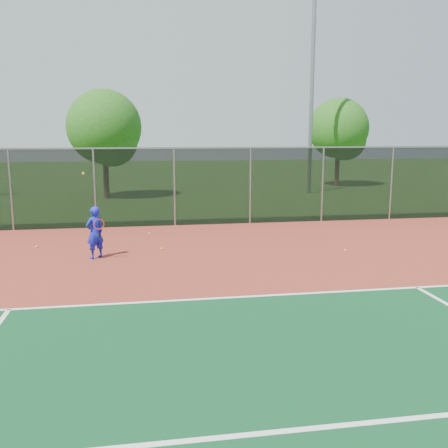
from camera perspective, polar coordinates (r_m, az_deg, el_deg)
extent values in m
plane|color=#275217|center=(9.14, 19.83, -13.24)|extent=(120.00, 120.00, 0.00)
cube|color=maroon|center=(10.79, 14.62, -9.23)|extent=(30.00, 20.00, 0.02)
cube|color=white|center=(12.53, 21.19, -6.77)|extent=(22.00, 0.10, 0.00)
cube|color=black|center=(19.83, 3.02, 4.38)|extent=(30.00, 0.04, 3.00)
cube|color=gray|center=(19.73, 3.06, 8.72)|extent=(30.00, 0.06, 0.06)
imported|color=#1520C8|center=(14.72, -14.54, -0.95)|extent=(0.65, 0.62, 1.50)
cylinder|color=black|center=(14.46, -14.03, -1.12)|extent=(0.03, 0.15, 0.27)
torus|color=#A51414|center=(14.31, -14.12, -0.02)|extent=(0.30, 0.13, 0.29)
sphere|color=yellow|center=(14.62, -15.79, 5.60)|extent=(0.07, 0.07, 0.07)
sphere|color=yellow|center=(16.75, -20.62, -2.45)|extent=(0.07, 0.07, 0.07)
sphere|color=yellow|center=(15.67, 13.67, -2.92)|extent=(0.07, 0.07, 0.07)
sphere|color=yellow|center=(17.96, -8.55, -1.07)|extent=(0.07, 0.07, 0.07)
sphere|color=yellow|center=(15.53, -7.12, -2.82)|extent=(0.07, 0.07, 0.07)
cylinder|color=gray|center=(30.66, 10.04, 15.72)|extent=(0.24, 0.24, 13.08)
cylinder|color=#3D2516|center=(28.53, -13.32, 5.15)|extent=(0.30, 0.30, 2.28)
sphere|color=#1F5316|center=(28.43, -13.55, 10.75)|extent=(4.05, 4.05, 4.05)
sphere|color=#1F5316|center=(28.11, -12.71, 9.25)|extent=(2.79, 2.79, 2.79)
cylinder|color=#3D2516|center=(35.23, 12.79, 6.09)|extent=(0.30, 0.30, 2.27)
sphere|color=#1F5316|center=(35.14, 12.97, 10.61)|extent=(4.04, 4.04, 4.04)
sphere|color=#1F5316|center=(35.02, 13.72, 9.34)|extent=(2.78, 2.78, 2.78)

